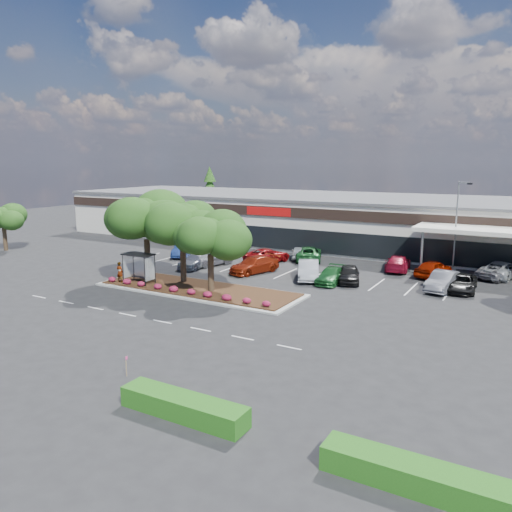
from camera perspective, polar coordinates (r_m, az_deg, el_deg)
The scene contains 33 objects.
ground at distance 38.27m, azimuth -7.70°, elevation -5.63°, with size 160.00×160.00×0.00m, color black.
retail_store at distance 67.27m, azimuth 10.09°, elevation 4.13°, with size 80.40×25.20×6.25m.
landscape_island at distance 42.48m, azimuth -6.58°, elevation -3.78°, with size 18.00×6.00×0.26m.
lane_markings at distance 46.75m, azimuth -0.07°, elevation -2.51°, with size 33.12×20.06×0.01m.
shrub_row at distance 40.76m, azimuth -8.34°, elevation -3.88°, with size 17.00×0.80×0.50m, color maroon, non-canonical shape.
bus_shelter at distance 44.65m, azimuth -13.15°, elevation -0.41°, with size 2.75×1.55×2.59m.
island_tree_west at distance 45.79m, azimuth -12.39°, elevation 2.31°, with size 7.20×7.20×7.89m, color #14390F, non-canonical shape.
island_tree_mid at distance 44.13m, azimuth -8.39°, elevation 1.76°, with size 6.60×6.60×7.32m, color #14390F, non-canonical shape.
island_tree_east at distance 40.66m, azimuth -5.23°, elevation 0.48°, with size 5.80×5.80×6.50m, color #14390F, non-canonical shape.
hedge_south_east at distance 22.44m, azimuth -8.29°, elevation -16.65°, with size 6.00×1.30×0.90m, color #1C4814.
hedge_south_mid at distance 18.83m, azimuth 18.80°, elevation -23.00°, with size 7.00×1.30×0.90m, color #1C4814.
tree_west_far at distance 68.00m, azimuth -26.85°, elevation 2.90°, with size 4.80×4.80×5.61m, color #14390F, non-canonical shape.
conifer_north_west at distance 91.76m, azimuth -5.28°, elevation 7.14°, with size 4.40×4.40×10.00m, color #14390F.
person_waiting at distance 45.51m, azimuth -15.30°, elevation -1.77°, with size 0.66×0.43×1.81m, color #594C47.
light_pole at distance 51.46m, azimuth 21.92°, elevation 2.38°, with size 1.42×0.71×8.92m.
survey_stake at distance 26.62m, azimuth -14.61°, elevation -11.79°, with size 0.07×0.14×1.07m.
car_0 at distance 57.68m, azimuth -8.30°, elevation 0.72°, with size 1.68×4.82×1.59m, color navy.
car_1 at distance 52.42m, azimuth -5.03°, elevation -0.21°, with size 1.89×4.69×1.60m, color #5D5D65.
car_2 at distance 51.48m, azimuth -6.80°, elevation -0.53°, with size 2.01×4.95×1.44m, color #9FA1A9.
car_3 at distance 48.70m, azimuth -0.21°, elevation -1.02°, with size 2.23×5.48×1.59m, color maroon.
car_4 at distance 46.33m, azimuth 6.02°, elevation -1.60°, with size 1.82×5.23×1.72m, color #A1A4AC.
car_5 at distance 45.21m, azimuth 8.56°, elevation -2.21°, with size 1.90×4.68×1.36m, color #164D1F.
car_6 at distance 45.66m, azimuth 10.59°, elevation -2.03°, with size 1.83×4.54×1.55m, color black.
car_7 at distance 44.88m, azimuth 20.58°, elevation -2.70°, with size 1.74×5.00×1.65m, color slate.
car_8 at distance 45.30m, azimuth 22.41°, elevation -2.87°, with size 2.32×5.04×1.40m, color black.
car_9 at distance 61.79m, azimuth -6.39°, elevation 1.33°, with size 1.91×4.70×1.36m, color #1A441C.
car_11 at distance 53.87m, azimuth 1.29°, elevation 0.08°, with size 2.48×5.39×1.50m, color maroon.
car_12 at distance 55.96m, azimuth 4.95°, elevation 0.40°, with size 1.66×4.14×1.41m, color #AAB0B5.
car_13 at distance 55.08m, azimuth 6.06°, elevation 0.29°, with size 2.61×5.65×1.57m, color #1B5625.
car_14 at distance 51.67m, azimuth 15.92°, elevation -0.78°, with size 2.14×5.27×1.53m, color maroon.
car_15 at distance 49.76m, azimuth 19.62°, elevation -1.38°, with size 1.92×4.77×1.62m, color #891603.
car_16 at distance 51.28m, azimuth 25.71°, elevation -1.64°, with size 2.21×4.80×1.33m, color #5A5961.
car_17 at distance 52.08m, azimuth 26.28°, elevation -1.40°, with size 2.57×5.57×1.55m, color #989CA3.
Camera 1 is at (22.45, -29.07, 10.74)m, focal length 35.00 mm.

